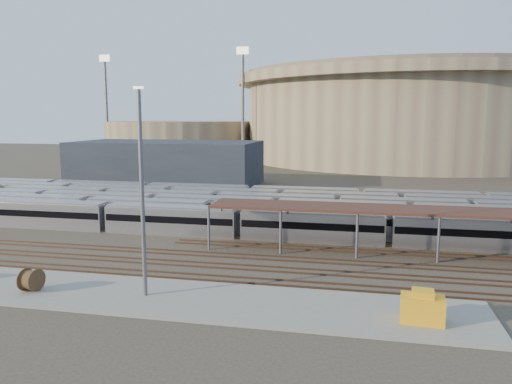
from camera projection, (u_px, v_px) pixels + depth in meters
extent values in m
plane|color=#383026|center=(274.00, 256.00, 56.17)|extent=(420.00, 420.00, 0.00)
cube|color=gray|center=(186.00, 299.00, 42.68)|extent=(50.00, 9.00, 0.20)
cube|color=#B6B5BB|center=(240.00, 224.00, 64.85)|extent=(112.00, 2.90, 3.60)
cube|color=#B6B5BB|center=(346.00, 222.00, 66.14)|extent=(112.00, 2.90, 3.60)
cube|color=#B6B5BB|center=(275.00, 213.00, 72.32)|extent=(112.00, 2.90, 3.60)
cube|color=#B6B5BB|center=(337.00, 210.00, 74.59)|extent=(112.00, 2.90, 3.60)
cube|color=#B6B5BB|center=(280.00, 203.00, 80.57)|extent=(112.00, 2.90, 3.60)
cube|color=#B6B5BB|center=(250.00, 198.00, 85.87)|extent=(112.00, 2.90, 3.60)
cylinder|color=slate|center=(209.00, 229.00, 58.70)|extent=(0.30, 0.30, 5.00)
cylinder|color=slate|center=(221.00, 220.00, 63.93)|extent=(0.30, 0.30, 5.00)
cylinder|color=slate|center=(281.00, 232.00, 56.93)|extent=(0.30, 0.30, 5.00)
cylinder|color=slate|center=(288.00, 223.00, 62.16)|extent=(0.30, 0.30, 5.00)
cylinder|color=slate|center=(357.00, 236.00, 55.17)|extent=(0.30, 0.30, 5.00)
cylinder|color=slate|center=(358.00, 226.00, 60.39)|extent=(0.30, 0.30, 5.00)
cylinder|color=slate|center=(439.00, 240.00, 53.40)|extent=(0.30, 0.30, 5.00)
cylinder|color=slate|center=(432.00, 229.00, 58.62)|extent=(0.30, 0.30, 5.00)
cylinder|color=slate|center=(511.00, 232.00, 56.85)|extent=(0.30, 0.30, 5.00)
cube|color=#372216|center=(477.00, 213.00, 54.73)|extent=(60.00, 6.00, 0.30)
cube|color=#4C3323|center=(271.00, 260.00, 54.46)|extent=(170.00, 0.12, 0.18)
cube|color=#4C3323|center=(273.00, 256.00, 55.91)|extent=(170.00, 0.12, 0.18)
cube|color=#4C3323|center=(264.00, 271.00, 50.59)|extent=(170.00, 0.12, 0.18)
cube|color=#4C3323|center=(266.00, 266.00, 52.04)|extent=(170.00, 0.12, 0.18)
cube|color=#4C3323|center=(255.00, 283.00, 46.72)|extent=(170.00, 0.12, 0.18)
cube|color=#4C3323|center=(259.00, 278.00, 48.17)|extent=(170.00, 0.12, 0.18)
cylinder|color=gray|center=(406.00, 121.00, 184.34)|extent=(116.00, 116.00, 28.00)
cylinder|color=gray|center=(408.00, 79.00, 182.04)|extent=(124.00, 124.00, 3.00)
cylinder|color=#6C5F4C|center=(408.00, 72.00, 181.70)|extent=(120.00, 120.00, 1.50)
cylinder|color=gray|center=(180.00, 140.00, 193.25)|extent=(56.00, 56.00, 14.00)
cube|color=#1E232D|center=(167.00, 163.00, 115.84)|extent=(42.00, 20.00, 10.00)
cylinder|color=slate|center=(243.00, 110.00, 166.08)|extent=(1.00, 1.00, 36.00)
cube|color=#FFF2CC|center=(243.00, 50.00, 163.23)|extent=(4.00, 0.60, 2.40)
cylinder|color=slate|center=(107.00, 111.00, 187.10)|extent=(1.00, 1.00, 36.00)
cube|color=#FFF2CC|center=(104.00, 58.00, 184.26)|extent=(4.00, 0.60, 2.40)
cylinder|color=slate|center=(317.00, 111.00, 210.31)|extent=(1.00, 1.00, 36.00)
cube|color=#FFF2CC|center=(317.00, 65.00, 207.47)|extent=(4.00, 0.60, 2.40)
cylinder|color=brown|center=(31.00, 280.00, 44.26)|extent=(1.45, 2.19, 2.03)
cylinder|color=slate|center=(142.00, 195.00, 42.07)|extent=(0.36, 0.36, 17.60)
cube|color=#FFF2CC|center=(138.00, 88.00, 40.75)|extent=(0.81, 0.32, 0.20)
cube|color=orange|center=(422.00, 309.00, 37.54)|extent=(3.33, 2.23, 2.00)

